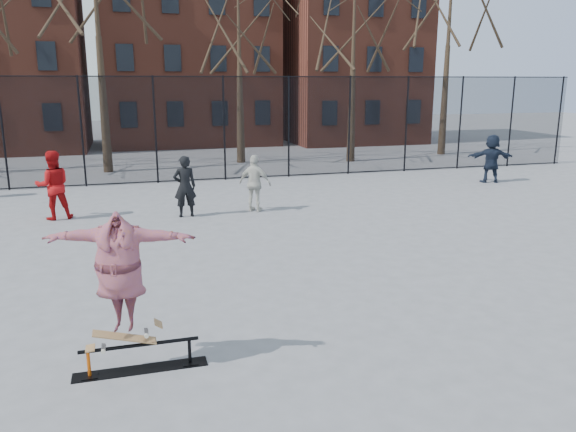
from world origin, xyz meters
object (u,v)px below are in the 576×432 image
object	(u,v)px
skater	(121,281)
bystander_navy	(491,158)
skate_rail	(141,360)
skateboard	(125,341)
bystander_white	(255,183)
bystander_black	(185,186)
bystander_red	(53,185)

from	to	relation	value
skater	bystander_navy	distance (m)	17.53
skate_rail	bystander_navy	distance (m)	17.41
skateboard	bystander_white	world-z (taller)	bystander_white
bystander_white	skate_rail	bearing A→B (deg)	103.51
bystander_navy	skate_rail	bearing A→B (deg)	56.26
skater	bystander_white	world-z (taller)	skater
skate_rail	bystander_white	size ratio (longest dim) A/B	1.05
bystander_black	bystander_white	distance (m)	2.07
skater	bystander_black	distance (m)	8.90
bystander_black	bystander_navy	world-z (taller)	bystander_navy
skater	bystander_white	distance (m)	9.60
bystander_red	bystander_navy	xyz separation A→B (m)	(15.38, 1.69, -0.05)
bystander_white	bystander_navy	size ratio (longest dim) A/B	0.92
skate_rail	bystander_red	size ratio (longest dim) A/B	0.92
bystander_black	skater	bearing A→B (deg)	76.36
skate_rail	skater	size ratio (longest dim) A/B	0.91
skate_rail	bystander_red	bearing A→B (deg)	102.13
bystander_red	bystander_white	distance (m)	5.66
bystander_navy	bystander_white	bearing A→B (deg)	29.81
skate_rail	bystander_white	bearing A→B (deg)	67.85
bystander_red	bystander_navy	bearing A→B (deg)	175.20
skate_rail	bystander_black	bearing A→B (deg)	80.07
bystander_black	skate_rail	bearing A→B (deg)	77.51
skater	bystander_white	xyz separation A→B (m)	(3.77, 8.82, -0.44)
bystander_black	bystander_red	distance (m)	3.63
bystander_red	skate_rail	bearing A→B (deg)	91.05
skate_rail	bystander_red	xyz separation A→B (m)	(-2.03, 9.45, 0.81)
skate_rail	bystander_navy	xyz separation A→B (m)	(13.35, 11.14, 0.77)
skate_rail	bystander_black	distance (m)	8.89
bystander_black	bystander_white	bearing A→B (deg)	-179.94
skater	bystander_black	bearing A→B (deg)	93.40
skater	bystander_white	size ratio (longest dim) A/B	1.15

